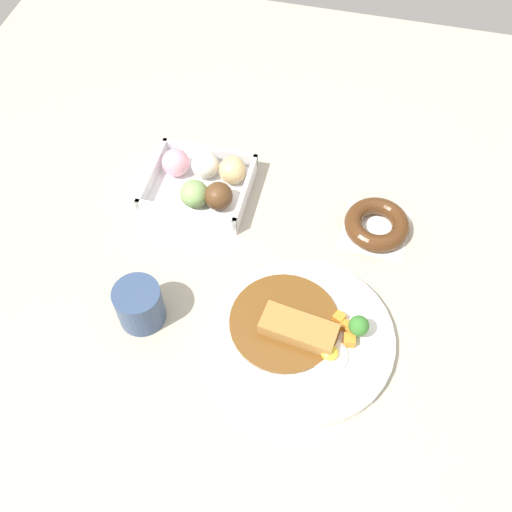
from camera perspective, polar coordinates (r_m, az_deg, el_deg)
The scene contains 5 objects.
ground_plane at distance 1.02m, azimuth 2.20°, elevation -2.78°, with size 1.60×1.60×0.00m, color #B2A893.
curry_plate at distance 0.96m, azimuth 4.56°, elevation -7.59°, with size 0.29×0.29×0.06m.
donut_box at distance 1.12m, azimuth -5.13°, elevation 7.07°, with size 0.19×0.16×0.06m.
chocolate_ring_donut at distance 1.09m, azimuth 11.46°, elevation 2.95°, with size 0.12×0.12×0.03m.
coffee_mug at distance 0.97m, azimuth -11.08°, elevation -4.61°, with size 0.08×0.08×0.08m, color #33476B.
Camera 1 is at (-0.09, 0.52, 0.87)m, focal length 41.87 mm.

